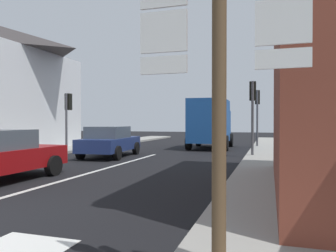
{
  "coord_description": "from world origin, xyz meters",
  "views": [
    {
      "loc": [
        5.69,
        -3.98,
        1.7
      ],
      "look_at": [
        0.36,
        13.15,
        1.47
      ],
      "focal_mm": 35.21,
      "sensor_mm": 36.0,
      "label": 1
    }
  ],
  "objects_px": {
    "sedan_far": "(110,141)",
    "route_sign_post": "(219,100)",
    "delivery_truck": "(211,122)",
    "traffic_light_near_left": "(68,109)",
    "traffic_light_near_right": "(253,101)",
    "traffic_light_far_right": "(257,105)"
  },
  "relations": [
    {
      "from": "traffic_light_near_right",
      "to": "traffic_light_near_left",
      "type": "bearing_deg",
      "value": -177.16
    },
    {
      "from": "traffic_light_near_right",
      "to": "traffic_light_far_right",
      "type": "distance_m",
      "value": 6.0
    },
    {
      "from": "route_sign_post",
      "to": "traffic_light_near_left",
      "type": "height_order",
      "value": "traffic_light_near_left"
    },
    {
      "from": "route_sign_post",
      "to": "traffic_light_near_right",
      "type": "relative_size",
      "value": 0.89
    },
    {
      "from": "sedan_far",
      "to": "delivery_truck",
      "type": "bearing_deg",
      "value": 59.05
    },
    {
      "from": "route_sign_post",
      "to": "traffic_light_near_left",
      "type": "bearing_deg",
      "value": 129.24
    },
    {
      "from": "sedan_far",
      "to": "route_sign_post",
      "type": "height_order",
      "value": "route_sign_post"
    },
    {
      "from": "traffic_light_far_right",
      "to": "traffic_light_near_right",
      "type": "bearing_deg",
      "value": -90.0
    },
    {
      "from": "delivery_truck",
      "to": "traffic_light_far_right",
      "type": "height_order",
      "value": "traffic_light_far_right"
    },
    {
      "from": "traffic_light_near_left",
      "to": "traffic_light_far_right",
      "type": "bearing_deg",
      "value": 33.54
    },
    {
      "from": "traffic_light_near_right",
      "to": "traffic_light_far_right",
      "type": "xyz_separation_m",
      "value": [
        0.0,
        6.0,
        0.1
      ]
    },
    {
      "from": "delivery_truck",
      "to": "route_sign_post",
      "type": "relative_size",
      "value": 1.58
    },
    {
      "from": "sedan_far",
      "to": "traffic_light_near_right",
      "type": "height_order",
      "value": "traffic_light_near_right"
    },
    {
      "from": "traffic_light_near_left",
      "to": "delivery_truck",
      "type": "bearing_deg",
      "value": 36.22
    },
    {
      "from": "delivery_truck",
      "to": "traffic_light_near_left",
      "type": "relative_size",
      "value": 1.56
    },
    {
      "from": "delivery_truck",
      "to": "traffic_light_far_right",
      "type": "bearing_deg",
      "value": 26.14
    },
    {
      "from": "delivery_truck",
      "to": "traffic_light_near_left",
      "type": "height_order",
      "value": "traffic_light_near_left"
    },
    {
      "from": "sedan_far",
      "to": "traffic_light_far_right",
      "type": "height_order",
      "value": "traffic_light_far_right"
    },
    {
      "from": "traffic_light_far_right",
      "to": "traffic_light_near_left",
      "type": "relative_size",
      "value": 1.15
    },
    {
      "from": "traffic_light_near_right",
      "to": "traffic_light_near_left",
      "type": "xyz_separation_m",
      "value": [
        -9.78,
        -0.49,
        -0.27
      ]
    },
    {
      "from": "delivery_truck",
      "to": "traffic_light_near_right",
      "type": "bearing_deg",
      "value": -58.66
    },
    {
      "from": "traffic_light_near_right",
      "to": "traffic_light_near_left",
      "type": "relative_size",
      "value": 1.11
    }
  ]
}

